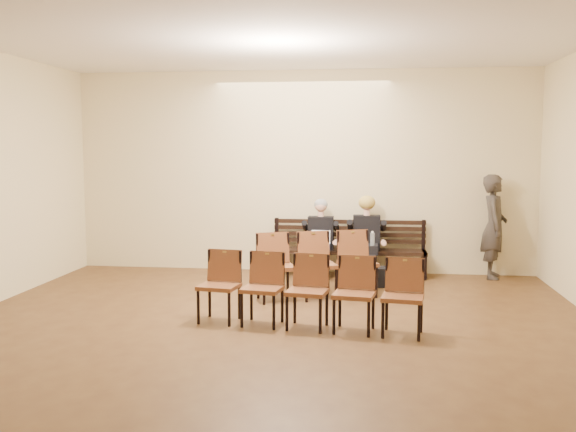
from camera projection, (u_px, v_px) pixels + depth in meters
name	position (u px, v px, depth m)	size (l,w,h in m)	color
ground	(251.00, 364.00, 6.43)	(10.00, 10.00, 0.00)	brown
room_walls	(263.00, 113.00, 6.94)	(8.02, 10.01, 3.51)	beige
bench	(348.00, 263.00, 10.89)	(2.60, 0.90, 0.45)	black
seated_man	(320.00, 239.00, 10.79)	(0.53, 0.73, 1.27)	black
seated_woman	(366.00, 239.00, 10.69)	(0.56, 0.77, 1.30)	black
laptop	(320.00, 245.00, 10.57)	(0.31, 0.25, 0.23)	#BCBCC1
water_bottle	(372.00, 247.00, 10.39)	(0.07, 0.07, 0.24)	silver
bag	(382.00, 277.00, 10.05)	(0.41, 0.28, 0.30)	black
passerby	(494.00, 219.00, 10.61)	(0.73, 0.48, 1.99)	#36312C
chair_row_front	(317.00, 265.00, 9.22)	(1.73, 0.52, 0.96)	brown
chair_row_back	(307.00, 292.00, 7.68)	(2.73, 0.49, 0.89)	brown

